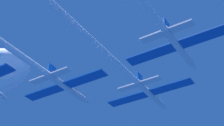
{
  "coord_description": "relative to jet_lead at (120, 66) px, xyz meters",
  "views": [
    {
      "loc": [
        27.06,
        -57.86,
        -34.83
      ],
      "look_at": [
        -0.12,
        -14.35,
        0.25
      ],
      "focal_mm": 57.0,
      "sensor_mm": 36.0,
      "label": 1
    }
  ],
  "objects": [
    {
      "name": "jet_left_wing",
      "position": [
        -12.04,
        -14.38,
        -0.58
      ],
      "size": [
        18.35,
        53.36,
        3.04
      ],
      "color": "silver"
    },
    {
      "name": "jet_lead",
      "position": [
        0.0,
        0.0,
        0.0
      ],
      "size": [
        18.35,
        47.92,
        3.04
      ],
      "color": "silver"
    }
  ]
}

